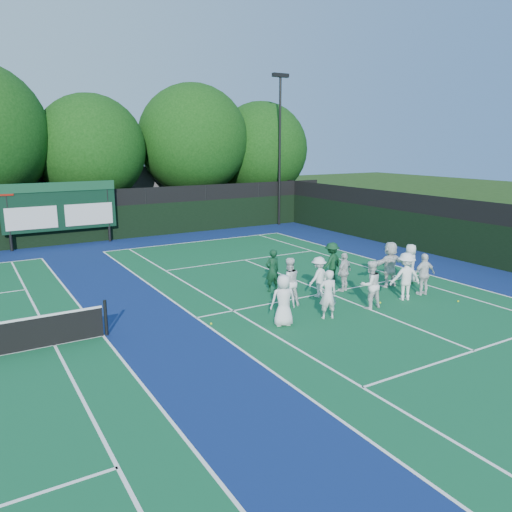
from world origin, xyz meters
TOP-DOWN VIEW (x-y plane):
  - ground at (0.00, 0.00)m, footprint 120.00×120.00m
  - court_apron at (-6.00, 1.00)m, footprint 34.00×32.00m
  - near_court at (0.00, 1.00)m, footprint 11.05×23.85m
  - back_fence at (-6.00, 16.00)m, footprint 34.00×0.08m
  - divider_fence_right at (9.00, 1.00)m, footprint 0.08×32.00m
  - scoreboard at (-7.01, 15.59)m, footprint 6.00×0.21m
  - clubhouse at (-2.00, 24.00)m, footprint 18.00×6.00m
  - light_pole_right at (7.50, 15.70)m, footprint 1.20×0.30m
  - tree_c at (-4.10, 19.58)m, footprint 6.82×6.82m
  - tree_d at (2.92, 19.58)m, footprint 7.63×7.63m
  - tree_e at (8.46, 19.58)m, footprint 7.04×7.04m
  - tennis_ball_1 at (3.65, 0.96)m, footprint 0.07×0.07m
  - tennis_ball_2 at (3.34, -2.32)m, footprint 0.07×0.07m
  - tennis_ball_3 at (-5.33, 0.21)m, footprint 0.07×0.07m
  - tennis_ball_4 at (1.60, 2.63)m, footprint 0.07×0.07m
  - tennis_ball_5 at (0.80, -0.99)m, footprint 0.07×0.07m
  - player_front_0 at (-3.41, -1.02)m, footprint 0.93×0.75m
  - player_front_1 at (-1.81, -1.23)m, footprint 0.69×0.55m
  - player_front_2 at (0.12, -1.15)m, footprint 0.86×0.69m
  - player_front_3 at (1.88, -1.10)m, footprint 1.29×1.01m
  - player_front_4 at (2.95, -1.04)m, footprint 0.99×0.53m
  - player_back_0 at (-2.14, 0.54)m, footprint 0.97×0.83m
  - player_back_1 at (-0.60, 0.82)m, footprint 1.10×0.80m
  - player_back_2 at (0.70, 0.88)m, footprint 0.97×0.66m
  - player_back_3 at (2.69, 0.47)m, footprint 1.70×0.55m
  - player_back_4 at (3.81, 0.43)m, footprint 0.93×0.79m
  - coach_left at (-1.70, 2.27)m, footprint 0.62×0.42m
  - coach_right at (1.12, 2.16)m, footprint 1.20×0.87m

SIDE VIEW (x-z plane):
  - ground at x=0.00m, z-range 0.00..0.00m
  - court_apron at x=-6.00m, z-range 0.00..0.01m
  - near_court at x=0.00m, z-range 0.01..0.01m
  - tennis_ball_1 at x=3.65m, z-range 0.00..0.07m
  - tennis_ball_2 at x=3.34m, z-range 0.00..0.07m
  - tennis_ball_3 at x=-5.33m, z-range 0.00..0.07m
  - tennis_ball_4 at x=1.60m, z-range 0.00..0.07m
  - tennis_ball_5 at x=0.80m, z-range 0.00..0.07m
  - player_back_1 at x=-0.60m, z-range 0.00..1.53m
  - player_back_2 at x=0.70m, z-range 0.00..1.53m
  - player_front_4 at x=2.95m, z-range 0.00..1.61m
  - player_back_4 at x=3.81m, z-range 0.00..1.61m
  - player_front_1 at x=-1.81m, z-range 0.00..1.64m
  - player_front_0 at x=-3.41m, z-range 0.00..1.65m
  - coach_right at x=1.12m, z-range 0.00..1.66m
  - coach_left at x=-1.70m, z-range 0.00..1.66m
  - player_front_2 at x=0.12m, z-range 0.00..1.69m
  - player_back_0 at x=-2.14m, z-range 0.00..1.73m
  - player_front_3 at x=1.88m, z-range 0.00..1.76m
  - player_back_3 at x=2.69m, z-range 0.00..1.83m
  - back_fence at x=-6.00m, z-range -0.14..2.86m
  - divider_fence_right at x=9.00m, z-range -0.14..2.86m
  - clubhouse at x=-2.00m, z-range 0.00..4.00m
  - scoreboard at x=-7.01m, z-range 0.42..3.97m
  - tree_e at x=8.46m, z-range 0.63..9.31m
  - tree_c at x=-4.10m, z-range 0.74..9.40m
  - tree_d at x=2.92m, z-range 0.82..10.48m
  - light_pole_right at x=7.50m, z-range 1.24..11.36m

